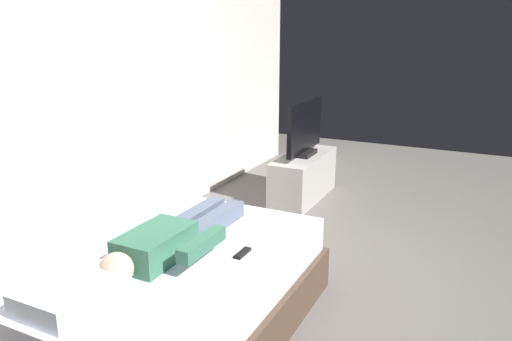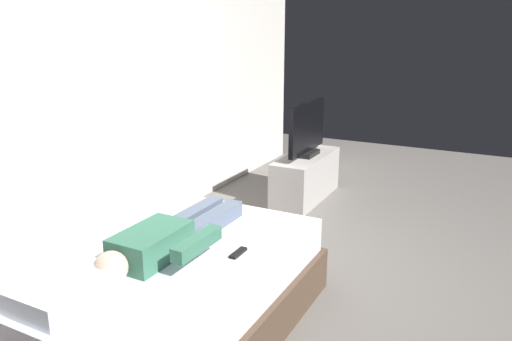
# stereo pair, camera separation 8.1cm
# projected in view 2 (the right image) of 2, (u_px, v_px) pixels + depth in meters

# --- Properties ---
(ground_plane) EXTENTS (10.00, 10.00, 0.00)m
(ground_plane) POSITION_uv_depth(u_px,v_px,m) (270.00, 283.00, 3.65)
(ground_plane) COLOR slate
(back_wall) EXTENTS (6.40, 0.10, 2.80)m
(back_wall) POSITION_uv_depth(u_px,v_px,m) (130.00, 80.00, 4.31)
(back_wall) COLOR silver
(back_wall) RESTS_ON ground
(bed) EXTENTS (1.97, 1.58, 0.54)m
(bed) POSITION_uv_depth(u_px,v_px,m) (156.00, 289.00, 3.05)
(bed) COLOR brown
(bed) RESTS_ON ground
(pillow) EXTENTS (0.48, 0.34, 0.12)m
(pillow) POSITION_uv_depth(u_px,v_px,m) (65.00, 290.00, 2.39)
(pillow) COLOR white
(pillow) RESTS_ON bed
(person) EXTENTS (1.26, 0.46, 0.18)m
(person) POSITION_uv_depth(u_px,v_px,m) (167.00, 238.00, 2.93)
(person) COLOR #387056
(person) RESTS_ON bed
(remote) EXTENTS (0.15, 0.04, 0.02)m
(remote) POSITION_uv_depth(u_px,v_px,m) (238.00, 253.00, 2.90)
(remote) COLOR black
(remote) RESTS_ON bed
(tv_stand) EXTENTS (1.10, 0.40, 0.50)m
(tv_stand) POSITION_uv_depth(u_px,v_px,m) (306.00, 177.00, 5.41)
(tv_stand) COLOR #B7B2AD
(tv_stand) RESTS_ON ground
(tv) EXTENTS (0.88, 0.20, 0.59)m
(tv) POSITION_uv_depth(u_px,v_px,m) (307.00, 130.00, 5.26)
(tv) COLOR black
(tv) RESTS_ON tv_stand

